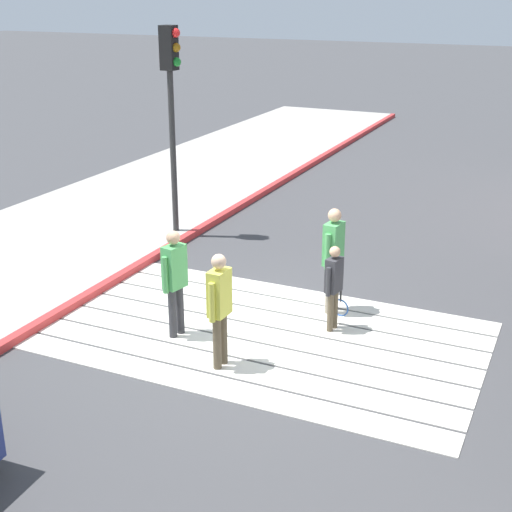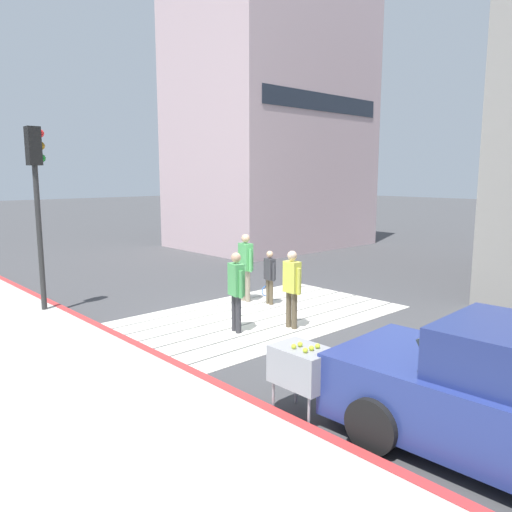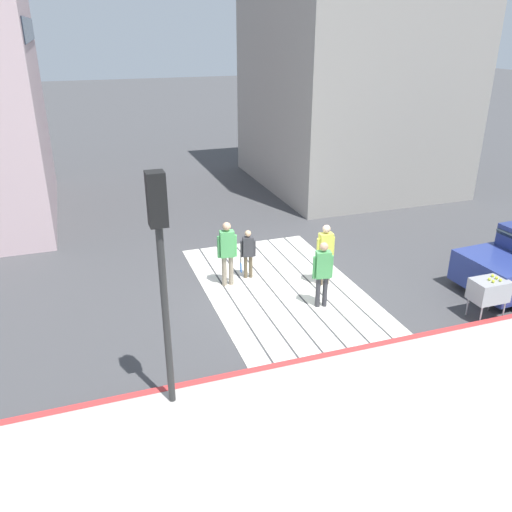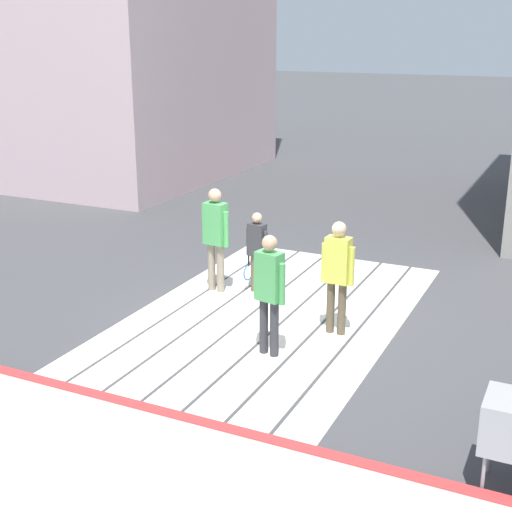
% 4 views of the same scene
% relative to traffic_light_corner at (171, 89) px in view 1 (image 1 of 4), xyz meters
% --- Properties ---
extents(ground_plane, '(120.00, 120.00, 0.00)m').
position_rel_traffic_light_corner_xyz_m(ground_plane, '(3.58, -3.50, -3.04)').
color(ground_plane, '#424244').
extents(crosswalk_stripes, '(6.40, 3.80, 0.01)m').
position_rel_traffic_light_corner_xyz_m(crosswalk_stripes, '(3.58, -3.50, -3.03)').
color(crosswalk_stripes, silver).
rests_on(crosswalk_stripes, ground).
extents(curb_painted, '(0.16, 40.00, 0.13)m').
position_rel_traffic_light_corner_xyz_m(curb_painted, '(0.33, -3.50, -2.97)').
color(curb_painted, '#BC3333').
rests_on(curb_painted, ground).
extents(traffic_light_corner, '(0.39, 0.28, 4.24)m').
position_rel_traffic_light_corner_xyz_m(traffic_light_corner, '(0.00, 0.00, 0.00)').
color(traffic_light_corner, '#2D2D2D').
rests_on(traffic_light_corner, ground).
extents(pedestrian_adult_lead, '(0.28, 0.48, 1.65)m').
position_rel_traffic_light_corner_xyz_m(pedestrian_adult_lead, '(2.37, -4.05, -2.07)').
color(pedestrian_adult_lead, '#333338').
rests_on(pedestrian_adult_lead, ground).
extents(pedestrian_adult_trailing, '(0.26, 0.50, 1.73)m').
position_rel_traffic_light_corner_xyz_m(pedestrian_adult_trailing, '(4.20, -2.27, -2.03)').
color(pedestrian_adult_trailing, gray).
rests_on(pedestrian_adult_trailing, ground).
extents(pedestrian_adult_side, '(0.22, 0.48, 1.65)m').
position_rel_traffic_light_corner_xyz_m(pedestrian_adult_side, '(3.40, -4.62, -2.08)').
color(pedestrian_adult_side, brown).
rests_on(pedestrian_adult_side, ground).
extents(pedestrian_child_with_racket, '(0.31, 0.42, 1.35)m').
position_rel_traffic_light_corner_xyz_m(pedestrian_child_with_racket, '(4.44, -2.89, -2.27)').
color(pedestrian_child_with_racket, brown).
rests_on(pedestrian_child_with_racket, ground).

